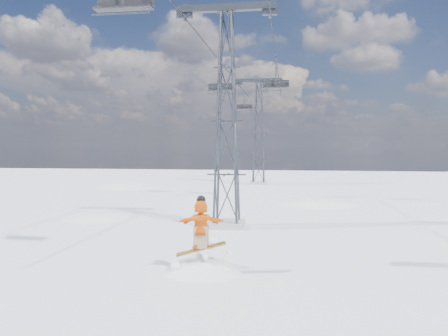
{
  "coord_description": "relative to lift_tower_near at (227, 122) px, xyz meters",
  "views": [
    {
      "loc": [
        3.92,
        -14.32,
        4.27
      ],
      "look_at": [
        1.4,
        2.97,
        3.35
      ],
      "focal_mm": 35.0,
      "sensor_mm": 36.0,
      "label": 1
    }
  ],
  "objects": [
    {
      "name": "lift_tower_far",
      "position": [
        0.0,
        25.0,
        0.0
      ],
      "size": [
        5.2,
        1.8,
        11.43
      ],
      "color": "#999999",
      "rests_on": "ground"
    },
    {
      "name": "snow_terrain",
      "position": [
        -5.57,
        13.24,
        -15.06
      ],
      "size": [
        39.0,
        37.0,
        22.0
      ],
      "color": "white",
      "rests_on": "ground"
    },
    {
      "name": "ground",
      "position": [
        -0.8,
        -8.0,
        -5.47
      ],
      "size": [
        120.0,
        120.0,
        0.0
      ],
      "primitive_type": "plane",
      "color": "white",
      "rests_on": "ground"
    },
    {
      "name": "lift_chair_far",
      "position": [
        -2.2,
        12.22,
        3.37
      ],
      "size": [
        2.03,
        0.58,
        2.52
      ],
      "color": "black",
      "rests_on": "ground"
    },
    {
      "name": "haul_cables",
      "position": [
        0.0,
        11.5,
        5.38
      ],
      "size": [
        4.46,
        51.0,
        0.06
      ],
      "color": "black",
      "rests_on": "ground"
    },
    {
      "name": "lift_chair_near",
      "position": [
        -2.2,
        -8.48,
        3.45
      ],
      "size": [
        1.94,
        0.56,
        2.41
      ],
      "color": "black",
      "rests_on": "ground"
    },
    {
      "name": "snowboarder_jump",
      "position": [
        0.3,
        -7.95,
        -7.11
      ],
      "size": [
        4.4,
        4.4,
        6.56
      ],
      "color": "white",
      "rests_on": "ground"
    },
    {
      "name": "lift_chair_mid",
      "position": [
        2.2,
        11.3,
        3.39
      ],
      "size": [
        2.0,
        0.58,
        2.48
      ],
      "color": "black",
      "rests_on": "ground"
    },
    {
      "name": "lift_tower_near",
      "position": [
        0.0,
        0.0,
        0.0
      ],
      "size": [
        5.2,
        1.8,
        11.43
      ],
      "color": "#999999",
      "rests_on": "ground"
    },
    {
      "name": "lift_chair_extra",
      "position": [
        -2.2,
        31.4,
        3.48
      ],
      "size": [
        1.91,
        0.55,
        2.37
      ],
      "color": "black",
      "rests_on": "ground"
    }
  ]
}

